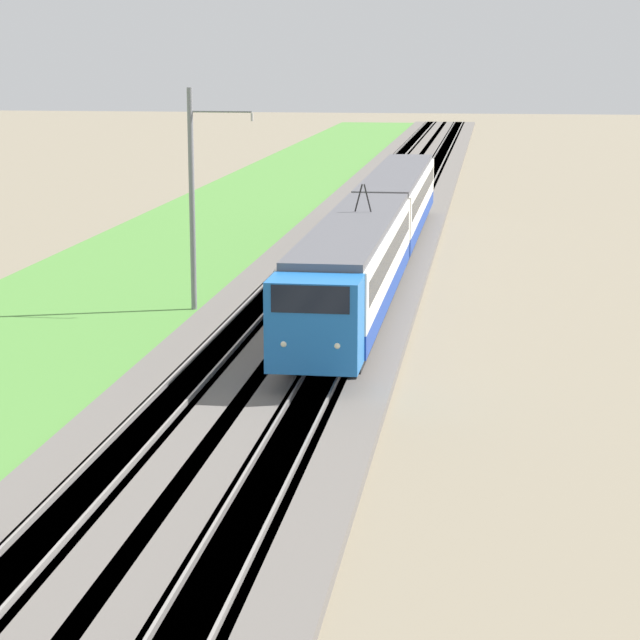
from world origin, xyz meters
TOP-DOWN VIEW (x-y plane):
  - ballast_main at (50.00, 0.00)m, footprint 240.00×4.40m
  - ballast_adjacent at (50.00, -3.91)m, footprint 240.00×4.40m
  - track_main at (50.00, 0.00)m, footprint 240.00×1.57m
  - track_adjacent at (50.00, -3.91)m, footprint 240.00×1.57m
  - grass_verge at (50.00, 6.28)m, footprint 240.00×12.82m
  - passenger_train at (47.33, -3.91)m, footprint 42.22×2.82m
  - catenary_mast_mid at (38.85, 2.54)m, footprint 0.22×2.56m

SIDE VIEW (x-z plane):
  - grass_verge at x=50.00m, z-range 0.00..0.12m
  - ballast_main at x=50.00m, z-range 0.00..0.30m
  - ballast_adjacent at x=50.00m, z-range 0.00..0.30m
  - track_main at x=50.00m, z-range -0.07..0.38m
  - track_adjacent at x=50.00m, z-range -0.07..0.38m
  - passenger_train at x=47.33m, z-range -0.16..4.83m
  - catenary_mast_mid at x=38.85m, z-range 0.14..8.85m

